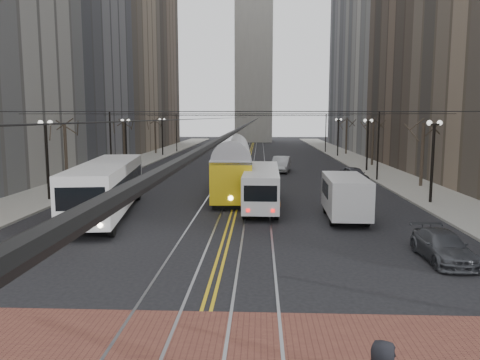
# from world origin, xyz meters

# --- Properties ---
(ground) EXTENTS (260.00, 260.00, 0.00)m
(ground) POSITION_xyz_m (0.00, 0.00, 0.00)
(ground) COLOR black
(ground) RESTS_ON ground
(sidewalk_left) EXTENTS (5.00, 140.00, 0.15)m
(sidewalk_left) POSITION_xyz_m (-15.00, 45.00, 0.07)
(sidewalk_left) COLOR gray
(sidewalk_left) RESTS_ON ground
(sidewalk_right) EXTENTS (5.00, 140.00, 0.15)m
(sidewalk_right) POSITION_xyz_m (15.00, 45.00, 0.07)
(sidewalk_right) COLOR gray
(sidewalk_right) RESTS_ON ground
(streetcar_rails) EXTENTS (4.80, 130.00, 0.02)m
(streetcar_rails) POSITION_xyz_m (0.00, 45.00, 0.00)
(streetcar_rails) COLOR gray
(streetcar_rails) RESTS_ON ground
(centre_lines) EXTENTS (0.42, 130.00, 0.01)m
(centre_lines) POSITION_xyz_m (0.00, 45.00, 0.01)
(centre_lines) COLOR gold
(centre_lines) RESTS_ON ground
(building_left_mid) EXTENTS (16.00, 20.00, 34.00)m
(building_left_mid) POSITION_xyz_m (-25.50, 46.00, 17.00)
(building_left_mid) COLOR slate
(building_left_mid) RESTS_ON ground
(building_left_far) EXTENTS (16.00, 20.00, 40.00)m
(building_left_far) POSITION_xyz_m (-25.50, 86.00, 20.00)
(building_left_far) COLOR brown
(building_left_far) RESTS_ON ground
(building_right_mid) EXTENTS (16.00, 20.00, 34.00)m
(building_right_mid) POSITION_xyz_m (25.50, 46.00, 17.00)
(building_right_mid) COLOR brown
(building_right_mid) RESTS_ON ground
(building_right_far) EXTENTS (16.00, 20.00, 40.00)m
(building_right_far) POSITION_xyz_m (25.50, 86.00, 20.00)
(building_right_far) COLOR slate
(building_right_far) RESTS_ON ground
(lamp_posts) EXTENTS (27.60, 57.20, 5.60)m
(lamp_posts) POSITION_xyz_m (-0.00, 28.75, 2.80)
(lamp_posts) COLOR black
(lamp_posts) RESTS_ON ground
(street_trees) EXTENTS (31.68, 53.28, 5.60)m
(street_trees) POSITION_xyz_m (0.00, 35.25, 2.80)
(street_trees) COLOR #382D23
(street_trees) RESTS_ON ground
(trolley_wires) EXTENTS (25.96, 120.00, 6.60)m
(trolley_wires) POSITION_xyz_m (0.00, 34.83, 3.77)
(trolley_wires) COLOR black
(trolley_wires) RESTS_ON ground
(transit_bus) EXTENTS (4.48, 13.44, 3.30)m
(transit_bus) POSITION_xyz_m (-7.81, 13.23, 1.65)
(transit_bus) COLOR silver
(transit_bus) RESTS_ON ground
(streetcar) EXTENTS (3.34, 14.96, 3.50)m
(streetcar) POSITION_xyz_m (-0.50, 22.14, 1.75)
(streetcar) COLOR yellow
(streetcar) RESTS_ON ground
(rear_bus) EXTENTS (2.40, 10.24, 2.66)m
(rear_bus) POSITION_xyz_m (1.80, 16.36, 1.33)
(rear_bus) COLOR silver
(rear_bus) RESTS_ON ground
(cargo_van) EXTENTS (2.44, 5.94, 2.60)m
(cargo_van) POSITION_xyz_m (6.78, 12.71, 1.30)
(cargo_van) COLOR silver
(cargo_van) RESTS_ON ground
(sedan_grey) EXTENTS (2.46, 4.55, 1.47)m
(sedan_grey) POSITION_xyz_m (10.50, 28.95, 0.74)
(sedan_grey) COLOR #414248
(sedan_grey) RESTS_ON ground
(sedan_silver) EXTENTS (2.57, 5.42, 1.72)m
(sedan_silver) POSITION_xyz_m (4.03, 37.08, 0.86)
(sedan_silver) COLOR #A3A6AB
(sedan_silver) RESTS_ON ground
(sedan_parked) EXTENTS (1.79, 4.29, 1.24)m
(sedan_parked) POSITION_xyz_m (9.50, 4.74, 0.62)
(sedan_parked) COLOR #3D4045
(sedan_parked) RESTS_ON ground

